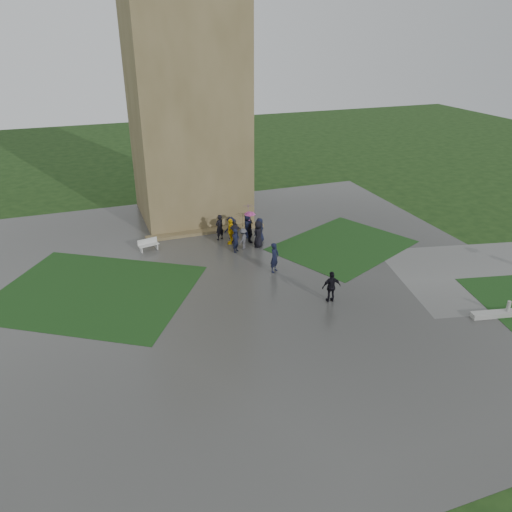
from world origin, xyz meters
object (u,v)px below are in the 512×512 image
object	(u,v)px
tower	(186,101)
pedestrian_near	(331,287)
bench	(148,245)
pedestrian_mid	(275,257)

from	to	relation	value
tower	pedestrian_near	size ratio (longest dim) A/B	9.73
bench	pedestrian_mid	size ratio (longest dim) A/B	0.76
bench	pedestrian_mid	world-z (taller)	pedestrian_mid
tower	bench	xyz separation A→B (m)	(-4.56, -6.12, -8.56)
pedestrian_mid	pedestrian_near	xyz separation A→B (m)	(1.60, -4.56, -0.05)
bench	pedestrian_mid	bearing A→B (deg)	-53.30
pedestrian_mid	pedestrian_near	distance (m)	4.83
pedestrian_mid	bench	bearing A→B (deg)	100.17
tower	pedestrian_mid	xyz separation A→B (m)	(2.44, -12.14, -8.01)
tower	bench	world-z (taller)	tower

